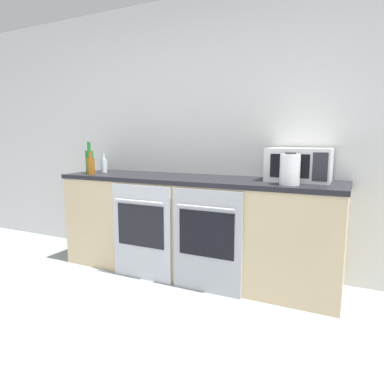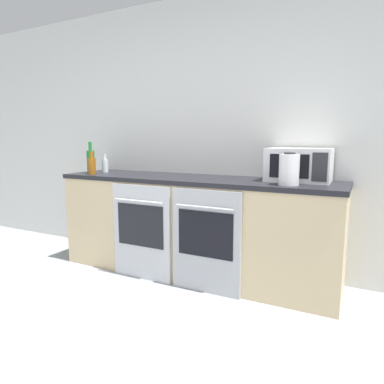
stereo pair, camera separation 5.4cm
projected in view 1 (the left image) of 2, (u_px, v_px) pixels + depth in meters
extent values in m
cube|color=silver|center=(209.00, 134.00, 3.35)|extent=(10.00, 0.06, 2.60)
cube|color=#D1B789|center=(194.00, 228.00, 3.17)|extent=(2.57, 0.63, 0.87)
cube|color=black|center=(194.00, 180.00, 3.10)|extent=(2.60, 0.65, 0.04)
cube|color=#B7BABF|center=(142.00, 233.00, 3.04)|extent=(0.59, 0.03, 0.85)
cube|color=black|center=(140.00, 226.00, 3.01)|extent=(0.48, 0.01, 0.38)
cylinder|color=#B7BABF|center=(138.00, 201.00, 2.96)|extent=(0.49, 0.02, 0.02)
cube|color=#A8AAAF|center=(207.00, 242.00, 2.76)|extent=(0.59, 0.03, 0.85)
cube|color=black|center=(206.00, 234.00, 2.74)|extent=(0.48, 0.01, 0.38)
cylinder|color=#A8AAAF|center=(205.00, 208.00, 2.68)|extent=(0.49, 0.02, 0.02)
cube|color=silver|center=(299.00, 165.00, 2.80)|extent=(0.50, 0.35, 0.27)
cube|color=black|center=(289.00, 166.00, 2.66)|extent=(0.30, 0.01, 0.18)
cube|color=#2D2D33|center=(320.00, 167.00, 2.56)|extent=(0.11, 0.01, 0.22)
cylinder|color=#8C5114|center=(91.00, 166.00, 3.35)|extent=(0.08, 0.08, 0.16)
cylinder|color=#8C5114|center=(90.00, 155.00, 3.33)|extent=(0.03, 0.03, 0.06)
cylinder|color=silver|center=(104.00, 166.00, 3.56)|extent=(0.06, 0.06, 0.14)
cylinder|color=silver|center=(103.00, 157.00, 3.54)|extent=(0.03, 0.03, 0.05)
cylinder|color=#19722D|center=(90.00, 162.00, 3.47)|extent=(0.08, 0.08, 0.23)
cylinder|color=#19722D|center=(89.00, 146.00, 3.45)|extent=(0.03, 0.03, 0.09)
cylinder|color=white|center=(290.00, 170.00, 2.56)|extent=(0.15, 0.15, 0.23)
cylinder|color=#262628|center=(291.00, 153.00, 2.54)|extent=(0.08, 0.08, 0.01)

